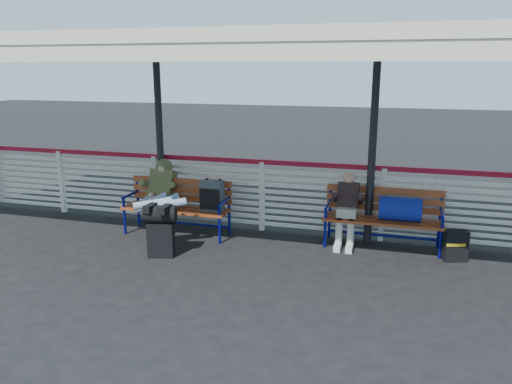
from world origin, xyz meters
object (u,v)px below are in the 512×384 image
(bench_right, at_px, (392,211))
(companion_person, at_px, (347,208))
(luggage_stack, at_px, (161,229))
(suitcase_side, at_px, (455,246))
(bench_left, at_px, (190,200))
(traveler_man, at_px, (160,198))

(bench_right, bearing_deg, companion_person, -177.33)
(luggage_stack, xyz_separation_m, companion_person, (2.59, 1.27, 0.17))
(suitcase_side, bearing_deg, companion_person, 154.06)
(bench_left, distance_m, bench_right, 3.25)
(luggage_stack, height_order, bench_right, bench_right)
(luggage_stack, distance_m, companion_person, 2.89)
(traveler_man, bearing_deg, bench_left, 41.54)
(bench_left, height_order, bench_right, bench_left)
(luggage_stack, distance_m, suitcase_side, 4.31)
(bench_left, relative_size, companion_person, 1.57)
(bench_left, bearing_deg, bench_right, 4.84)
(luggage_stack, xyz_separation_m, bench_left, (0.04, 1.03, 0.19))
(companion_person, xyz_separation_m, suitcase_side, (1.60, -0.25, -0.37))
(bench_left, bearing_deg, companion_person, 5.42)
(bench_left, distance_m, traveler_man, 0.52)
(companion_person, distance_m, suitcase_side, 1.66)
(luggage_stack, distance_m, bench_left, 1.04)
(luggage_stack, relative_size, companion_person, 0.68)
(luggage_stack, height_order, suitcase_side, luggage_stack)
(luggage_stack, bearing_deg, traveler_man, 101.76)
(bench_right, relative_size, companion_person, 1.57)
(traveler_man, distance_m, companion_person, 2.99)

